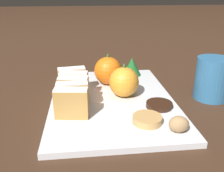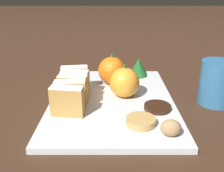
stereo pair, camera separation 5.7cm
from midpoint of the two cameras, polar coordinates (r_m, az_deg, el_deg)
The scene contains 14 objects.
ground_plane at distance 0.59m, azimuth -2.78°, elevation -3.87°, with size 6.00×6.00×0.00m, color #382316.
serving_platter at distance 0.58m, azimuth -2.80°, elevation -3.34°, with size 0.28×0.39×0.01m.
stollen_slice_front at distance 0.50m, azimuth -12.54°, elevation -3.99°, with size 0.07×0.03×0.06m.
stollen_slice_second at distance 0.52m, azimuth -12.10°, elevation -2.42°, with size 0.07×0.03×0.06m.
stollen_slice_third at distance 0.55m, azimuth -11.70°, elevation -1.03°, with size 0.07×0.03×0.06m.
stollen_slice_fourth at distance 0.58m, azimuth -11.45°, elevation 0.22°, with size 0.07×0.03×0.06m.
stollen_slice_fifth at distance 0.62m, azimuth -11.73°, elevation 1.33°, with size 0.07×0.03×0.06m.
orange_near at distance 0.58m, azimuth -0.08°, elevation 0.88°, with size 0.07×0.07×0.08m.
orange_far at distance 0.65m, azimuth -3.72°, elevation 3.48°, with size 0.07×0.07×0.08m.
walnut at distance 0.45m, azimuth 11.59°, elevation -8.64°, with size 0.04×0.03×0.03m.
chocolate_cookie at distance 0.54m, azimuth 7.82°, elevation -4.35°, with size 0.06×0.06×0.01m.
gingerbread_cookie at distance 0.48m, azimuth 4.69°, elevation -7.72°, with size 0.06×0.06×0.01m.
evergreen_sprig at distance 0.72m, azimuth 2.31°, elevation 4.46°, with size 0.05×0.05×0.05m.
coffee_mug at distance 0.63m, azimuth 19.83°, elevation 1.56°, with size 0.11×0.08×0.10m.
Camera 1 is at (-0.06, -0.52, 0.26)m, focal length 40.00 mm.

